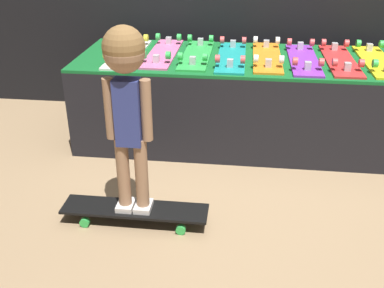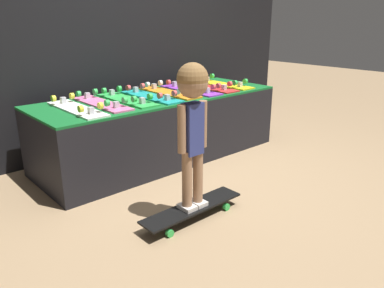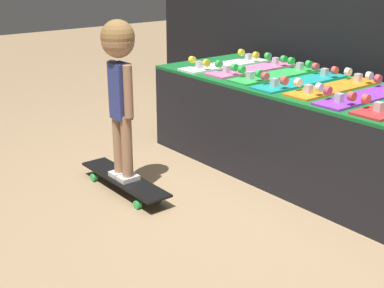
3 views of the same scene
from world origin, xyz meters
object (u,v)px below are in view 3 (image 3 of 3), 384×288
(skateboard_teal_on_rack, at_px, (300,80))
(skateboard_orange_on_rack, at_px, (334,87))
(skateboard_on_floor, at_px, (124,180))
(skateboard_green_on_rack, at_px, (276,74))
(skateboard_pink_on_rack, at_px, (252,68))
(skateboard_white_on_rack, at_px, (225,64))
(child, at_px, (119,70))
(skateboard_purple_on_rack, at_px, (365,95))

(skateboard_teal_on_rack, xyz_separation_m, skateboard_orange_on_rack, (0.25, 0.03, 0.00))
(skateboard_teal_on_rack, xyz_separation_m, skateboard_on_floor, (-0.46, -1.10, -0.57))
(skateboard_green_on_rack, distance_m, skateboard_on_floor, 1.28)
(skateboard_pink_on_rack, bearing_deg, skateboard_white_on_rack, -169.41)
(skateboard_pink_on_rack, distance_m, skateboard_green_on_rack, 0.25)
(skateboard_white_on_rack, height_order, child, child)
(child, bearing_deg, skateboard_green_on_rack, 79.36)
(skateboard_green_on_rack, relative_size, skateboard_purple_on_rack, 1.00)
(skateboard_teal_on_rack, distance_m, skateboard_purple_on_rack, 0.49)
(skateboard_pink_on_rack, xyz_separation_m, skateboard_on_floor, (0.03, -1.14, -0.57))
(skateboard_orange_on_rack, bearing_deg, skateboard_white_on_rack, -177.84)
(skateboard_teal_on_rack, relative_size, child, 0.77)
(skateboard_green_on_rack, relative_size, child, 0.77)
(skateboard_pink_on_rack, xyz_separation_m, child, (0.03, -1.14, 0.14))
(skateboard_orange_on_rack, bearing_deg, skateboard_teal_on_rack, -172.60)
(skateboard_green_on_rack, bearing_deg, child, -100.69)
(child, bearing_deg, skateboard_white_on_rack, 104.33)
(skateboard_white_on_rack, distance_m, skateboard_purple_on_rack, 1.23)
(child, bearing_deg, skateboard_pink_on_rack, 91.69)
(skateboard_purple_on_rack, bearing_deg, skateboard_green_on_rack, 177.78)
(skateboard_white_on_rack, bearing_deg, skateboard_purple_on_rack, 0.28)
(skateboard_green_on_rack, xyz_separation_m, child, (-0.21, -1.13, 0.14))
(skateboard_green_on_rack, xyz_separation_m, skateboard_teal_on_rack, (0.25, -0.03, 0.00))
(skateboard_green_on_rack, distance_m, skateboard_purple_on_rack, 0.74)
(skateboard_teal_on_rack, relative_size, skateboard_orange_on_rack, 1.00)
(skateboard_purple_on_rack, bearing_deg, skateboard_white_on_rack, -179.72)
(skateboard_white_on_rack, relative_size, skateboard_orange_on_rack, 1.00)
(skateboard_white_on_rack, height_order, skateboard_purple_on_rack, same)
(skateboard_white_on_rack, relative_size, child, 0.77)
(skateboard_purple_on_rack, height_order, skateboard_on_floor, skateboard_purple_on_rack)
(skateboard_teal_on_rack, height_order, skateboard_orange_on_rack, same)
(skateboard_white_on_rack, bearing_deg, skateboard_teal_on_rack, 0.40)
(skateboard_pink_on_rack, bearing_deg, skateboard_orange_on_rack, -0.69)
(skateboard_pink_on_rack, bearing_deg, skateboard_on_floor, -88.36)
(skateboard_green_on_rack, distance_m, child, 1.16)
(skateboard_orange_on_rack, height_order, skateboard_on_floor, skateboard_orange_on_rack)
(child, bearing_deg, skateboard_orange_on_rack, 58.13)
(skateboard_teal_on_rack, distance_m, skateboard_orange_on_rack, 0.25)
(skateboard_orange_on_rack, bearing_deg, skateboard_green_on_rack, -179.72)
(skateboard_green_on_rack, bearing_deg, skateboard_pink_on_rack, 177.37)
(skateboard_white_on_rack, height_order, skateboard_green_on_rack, same)
(skateboard_orange_on_rack, xyz_separation_m, skateboard_on_floor, (-0.70, -1.13, -0.57))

